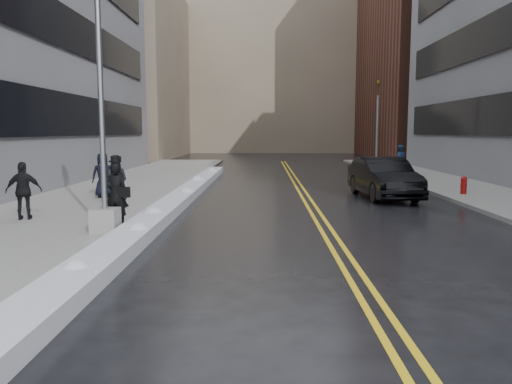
{
  "coord_description": "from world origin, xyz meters",
  "views": [
    {
      "loc": [
        0.78,
        -10.54,
        2.71
      ],
      "look_at": [
        0.58,
        1.05,
        1.3
      ],
      "focal_mm": 35.0,
      "sensor_mm": 36.0,
      "label": 1
    }
  ],
  "objects_px": {
    "pedestrian_fedora": "(116,195)",
    "car_black": "(383,178)",
    "pedestrian_b": "(116,181)",
    "traffic_signal": "(377,121)",
    "pedestrian_c": "(103,175)",
    "pedestrian_d": "(24,191)",
    "pedestrian_east": "(399,159)",
    "fire_hydrant": "(464,184)",
    "lamppost": "(102,139)",
    "car_maroon": "(382,173)"
  },
  "relations": [
    {
      "from": "pedestrian_fedora",
      "to": "car_black",
      "type": "xyz_separation_m",
      "value": [
        8.86,
        7.19,
        -0.19
      ]
    },
    {
      "from": "pedestrian_b",
      "to": "car_black",
      "type": "distance_m",
      "value": 10.58
    },
    {
      "from": "traffic_signal",
      "to": "car_black",
      "type": "distance_m",
      "value": 14.67
    },
    {
      "from": "pedestrian_c",
      "to": "car_black",
      "type": "height_order",
      "value": "pedestrian_c"
    },
    {
      "from": "pedestrian_fedora",
      "to": "pedestrian_d",
      "type": "bearing_deg",
      "value": -20.4
    },
    {
      "from": "pedestrian_fedora",
      "to": "pedestrian_d",
      "type": "xyz_separation_m",
      "value": [
        -3.02,
        1.1,
        -0.03
      ]
    },
    {
      "from": "traffic_signal",
      "to": "car_black",
      "type": "relative_size",
      "value": 1.19
    },
    {
      "from": "pedestrian_east",
      "to": "car_black",
      "type": "relative_size",
      "value": 0.35
    },
    {
      "from": "fire_hydrant",
      "to": "pedestrian_east",
      "type": "bearing_deg",
      "value": 90.07
    },
    {
      "from": "pedestrian_b",
      "to": "pedestrian_d",
      "type": "height_order",
      "value": "pedestrian_b"
    },
    {
      "from": "lamppost",
      "to": "car_maroon",
      "type": "distance_m",
      "value": 16.39
    },
    {
      "from": "pedestrian_d",
      "to": "car_maroon",
      "type": "xyz_separation_m",
      "value": [
        12.98,
        11.05,
        -0.38
      ]
    },
    {
      "from": "pedestrian_b",
      "to": "car_maroon",
      "type": "distance_m",
      "value": 14.0
    },
    {
      "from": "fire_hydrant",
      "to": "pedestrian_fedora",
      "type": "distance_m",
      "value": 14.25
    },
    {
      "from": "lamppost",
      "to": "pedestrian_east",
      "type": "height_order",
      "value": "lamppost"
    },
    {
      "from": "pedestrian_c",
      "to": "car_black",
      "type": "bearing_deg",
      "value": 166.69
    },
    {
      "from": "pedestrian_b",
      "to": "pedestrian_east",
      "type": "relative_size",
      "value": 1.02
    },
    {
      "from": "pedestrian_fedora",
      "to": "pedestrian_c",
      "type": "height_order",
      "value": "pedestrian_fedora"
    },
    {
      "from": "fire_hydrant",
      "to": "pedestrian_b",
      "type": "bearing_deg",
      "value": -163.86
    },
    {
      "from": "pedestrian_b",
      "to": "car_maroon",
      "type": "height_order",
      "value": "pedestrian_b"
    },
    {
      "from": "lamppost",
      "to": "pedestrian_d",
      "type": "distance_m",
      "value": 3.74
    },
    {
      "from": "car_black",
      "to": "lamppost",
      "type": "bearing_deg",
      "value": -143.49
    },
    {
      "from": "traffic_signal",
      "to": "car_black",
      "type": "bearing_deg",
      "value": -101.35
    },
    {
      "from": "car_maroon",
      "to": "car_black",
      "type": "bearing_deg",
      "value": -104.28
    },
    {
      "from": "car_black",
      "to": "pedestrian_b",
      "type": "bearing_deg",
      "value": -164.33
    },
    {
      "from": "pedestrian_c",
      "to": "car_maroon",
      "type": "relative_size",
      "value": 0.41
    },
    {
      "from": "pedestrian_d",
      "to": "fire_hydrant",
      "type": "bearing_deg",
      "value": -173.84
    },
    {
      "from": "traffic_signal",
      "to": "pedestrian_fedora",
      "type": "bearing_deg",
      "value": -118.73
    },
    {
      "from": "fire_hydrant",
      "to": "car_black",
      "type": "relative_size",
      "value": 0.14
    },
    {
      "from": "fire_hydrant",
      "to": "pedestrian_fedora",
      "type": "relative_size",
      "value": 0.42
    },
    {
      "from": "traffic_signal",
      "to": "car_maroon",
      "type": "bearing_deg",
      "value": -100.76
    },
    {
      "from": "pedestrian_fedora",
      "to": "pedestrian_east",
      "type": "xyz_separation_m",
      "value": [
        12.19,
        17.21,
        -0.0
      ]
    },
    {
      "from": "pedestrian_east",
      "to": "pedestrian_b",
      "type": "bearing_deg",
      "value": 44.89
    },
    {
      "from": "lamppost",
      "to": "traffic_signal",
      "type": "xyz_separation_m",
      "value": [
        11.8,
        22.0,
        0.87
      ]
    },
    {
      "from": "traffic_signal",
      "to": "pedestrian_b",
      "type": "height_order",
      "value": "traffic_signal"
    },
    {
      "from": "pedestrian_b",
      "to": "pedestrian_c",
      "type": "distance_m",
      "value": 2.83
    },
    {
      "from": "pedestrian_east",
      "to": "car_black",
      "type": "height_order",
      "value": "pedestrian_east"
    },
    {
      "from": "pedestrian_east",
      "to": "traffic_signal",
      "type": "bearing_deg",
      "value": -84.36
    },
    {
      "from": "lamppost",
      "to": "pedestrian_b",
      "type": "height_order",
      "value": "lamppost"
    },
    {
      "from": "pedestrian_d",
      "to": "traffic_signal",
      "type": "bearing_deg",
      "value": -142.19
    },
    {
      "from": "pedestrian_fedora",
      "to": "fire_hydrant",
      "type": "bearing_deg",
      "value": -149.45
    },
    {
      "from": "fire_hydrant",
      "to": "pedestrian_c",
      "type": "height_order",
      "value": "pedestrian_c"
    },
    {
      "from": "lamppost",
      "to": "pedestrian_c",
      "type": "bearing_deg",
      "value": 108.18
    },
    {
      "from": "pedestrian_east",
      "to": "car_maroon",
      "type": "bearing_deg",
      "value": 65.1
    },
    {
      "from": "pedestrian_b",
      "to": "pedestrian_east",
      "type": "xyz_separation_m",
      "value": [
        13.24,
        13.71,
        -0.01
      ]
    },
    {
      "from": "traffic_signal",
      "to": "pedestrian_c",
      "type": "bearing_deg",
      "value": -132.46
    },
    {
      "from": "pedestrian_c",
      "to": "car_maroon",
      "type": "bearing_deg",
      "value": -172.67
    },
    {
      "from": "lamppost",
      "to": "pedestrian_b",
      "type": "bearing_deg",
      "value": 102.96
    },
    {
      "from": "traffic_signal",
      "to": "pedestrian_east",
      "type": "xyz_separation_m",
      "value": [
        0.49,
        -4.13,
        -2.38
      ]
    },
    {
      "from": "traffic_signal",
      "to": "fire_hydrant",
      "type": "bearing_deg",
      "value": -87.95
    }
  ]
}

